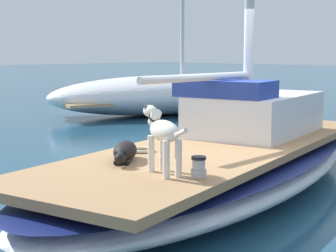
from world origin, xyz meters
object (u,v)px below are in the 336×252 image
at_px(sailboat_main, 219,168).
at_px(coiled_rope, 142,150).
at_px(dog_black, 125,152).
at_px(dog_white, 162,133).
at_px(deck_winch, 199,167).
at_px(moored_boat_port_side, 161,94).

distance_m(sailboat_main, coiled_rope, 1.19).
distance_m(sailboat_main, dog_black, 1.68).
relative_size(dog_white, deck_winch, 4.31).
bearing_deg(dog_black, dog_white, -12.32).
bearing_deg(moored_boat_port_side, coiled_rope, -47.57).
xyz_separation_m(dog_white, moored_boat_port_side, (-7.63, 7.92, -0.48)).
relative_size(sailboat_main, dog_white, 8.38).
height_order(coiled_rope, moored_boat_port_side, moored_boat_port_side).
xyz_separation_m(deck_winch, coiled_rope, (-1.41, 0.58, -0.08)).
xyz_separation_m(sailboat_main, dog_black, (-0.09, -1.62, 0.43)).
bearing_deg(coiled_rope, deck_winch, -22.38).
relative_size(sailboat_main, moored_boat_port_side, 0.97).
bearing_deg(sailboat_main, dog_black, -93.22).
distance_m(dog_black, moored_boat_port_side, 10.37).
distance_m(coiled_rope, moored_boat_port_side, 9.77).
xyz_separation_m(sailboat_main, moored_boat_port_side, (-6.97, 6.13, 0.27)).
relative_size(dog_black, dog_white, 0.87).
xyz_separation_m(dog_black, moored_boat_port_side, (-6.88, 7.76, -0.16)).
relative_size(dog_white, coiled_rope, 2.79).
relative_size(dog_black, moored_boat_port_side, 0.10).
height_order(deck_winch, moored_boat_port_side, moored_boat_port_side).
relative_size(sailboat_main, dog_black, 9.63).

